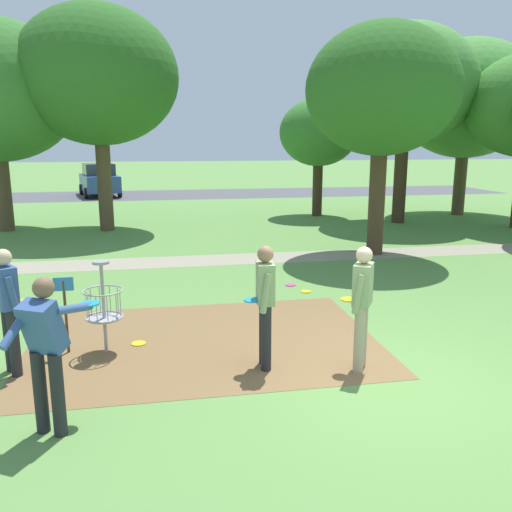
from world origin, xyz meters
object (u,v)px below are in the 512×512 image
Objects in this scene: tree_far_left at (406,85)px; disc_golf_basket at (99,304)px; player_foreground_watching at (8,304)px; tree_mid_right at (319,133)px; player_waiting_right at (362,301)px; tree_mid_center at (467,99)px; tree_mid_left at (382,91)px; frisbee_mid_grass at (306,292)px; frisbee_by_tee at (139,344)px; player_waiting_left at (265,300)px; tree_near_left at (98,77)px; parked_car_leftmost at (99,180)px; frisbee_near_basket at (291,285)px; player_throwing at (46,346)px.

disc_golf_basket is at bearing -131.82° from tree_far_left.
player_foreground_watching is 16.63m from tree_mid_right.
tree_mid_center reaches higher than player_waiting_right.
tree_mid_center reaches higher than tree_mid_left.
frisbee_by_tee is at bearing -145.39° from frisbee_mid_grass.
player_waiting_left is at bearing -114.46° from frisbee_mid_grass.
player_waiting_right is at bearing -70.41° from tree_near_left.
frisbee_by_tee is 15.31m from tree_far_left.
parked_car_leftmost is (-9.88, 10.18, -2.48)m from tree_mid_right.
tree_far_left is at bearing -45.40° from parked_car_leftmost.
frisbee_near_basket is at bearing -109.90° from tree_mid_right.
parked_car_leftmost reaches higher than disc_golf_basket.
frisbee_near_basket is 0.05× the size of tree_mid_right.
player_foreground_watching is at bearing -154.57° from disc_golf_basket.
frisbee_near_basket is at bearing 52.96° from player_throwing.
disc_golf_basket is 0.81× the size of player_waiting_left.
tree_mid_right is (8.53, 14.06, 2.44)m from player_foreground_watching.
parked_car_leftmost is (-2.44, 23.73, 0.17)m from disc_golf_basket.
tree_mid_left is (3.21, 7.05, 3.38)m from player_waiting_right.
tree_mid_right is (5.18, 14.48, 2.44)m from player_waiting_left.
player_foreground_watching is 1.00× the size of player_waiting_right.
tree_mid_center is at bearing 44.02° from frisbee_by_tee.
parked_car_leftmost is (-6.09, 20.65, 0.91)m from frisbee_near_basket.
player_waiting_right is at bearing -8.70° from player_foreground_watching.
tree_mid_left reaches higher than player_throwing.
player_foreground_watching is at bearing -137.68° from tree_mid_center.
frisbee_near_basket is at bearing 88.43° from player_waiting_right.
player_throwing reaches higher than frisbee_mid_grass.
frisbee_mid_grass is at bearing -61.56° from tree_near_left.
parked_car_leftmost is at bearing 100.80° from player_waiting_left.
player_waiting_left is (3.36, -0.42, 0.00)m from player_foreground_watching.
disc_golf_basket is at bearing 82.20° from player_throwing.
tree_mid_right is at bearing 70.33° from player_waiting_left.
tree_mid_center is at bearing -34.72° from parked_car_leftmost.
frisbee_by_tee is 0.04× the size of tree_mid_left.
tree_mid_center is 1.59× the size of parked_car_leftmost.
parked_car_leftmost is (-9.18, 17.90, -3.43)m from tree_mid_left.
player_waiting_right is 8.46m from tree_mid_left.
player_waiting_left is 3.91m from frisbee_mid_grass.
tree_mid_right is at bearing -45.86° from parked_car_leftmost.
player_waiting_left reaches higher than disc_golf_basket.
disc_golf_basket is at bearing -136.59° from tree_mid_center.
player_throwing is at bearing -131.41° from tree_mid_left.
tree_mid_center reaches higher than player_foreground_watching.
player_foreground_watching is at bearing -90.76° from tree_near_left.
tree_mid_center is 0.98× the size of tree_far_left.
tree_near_left is 1.66× the size of parked_car_leftmost.
tree_near_left is (-0.64, 13.48, 4.19)m from player_throwing.
frisbee_near_basket is 1.02× the size of frisbee_by_tee.
tree_mid_left is at bearing 40.82° from disc_golf_basket.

